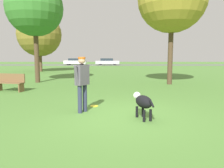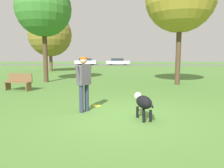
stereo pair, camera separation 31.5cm
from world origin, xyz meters
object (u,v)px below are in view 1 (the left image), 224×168
at_px(parked_car_white, 76,62).
at_px(parked_car_silver, 108,62).
at_px(frisbee, 95,106).
at_px(tree_near_left, 36,8).
at_px(person, 83,80).
at_px(dog, 144,102).
at_px(tree_far_left, 40,34).
at_px(park_bench, 12,82).

bearing_deg(parked_car_white, parked_car_silver, -3.18).
height_order(frisbee, tree_near_left, tree_near_left).
bearing_deg(parked_car_white, frisbee, -77.79).
bearing_deg(tree_near_left, parked_car_silver, 82.07).
distance_m(person, frisbee, 1.28).
bearing_deg(dog, frisbee, 26.01).
distance_m(frisbee, tree_far_left, 18.90).
distance_m(tree_near_left, parked_car_silver, 28.53).
distance_m(tree_far_left, park_bench, 14.55).
height_order(person, dog, person).
bearing_deg(tree_far_left, parked_car_white, 87.67).
distance_m(person, parked_car_silver, 35.48).
bearing_deg(frisbee, dog, -45.93).
relative_size(parked_car_silver, park_bench, 3.13).
bearing_deg(person, park_bench, 76.38).
height_order(frisbee, parked_car_white, parked_car_white).
bearing_deg(frisbee, parked_car_silver, 90.45).
height_order(tree_near_left, parked_car_white, tree_near_left).
height_order(tree_far_left, park_bench, tree_far_left).
xyz_separation_m(dog, frisbee, (-1.42, 1.47, -0.45)).
xyz_separation_m(parked_car_white, park_bench, (2.30, -32.04, -0.19)).
relative_size(dog, parked_car_silver, 0.23).
distance_m(person, tree_near_left, 9.20).
height_order(dog, park_bench, park_bench).
height_order(frisbee, park_bench, park_bench).
bearing_deg(parked_car_white, tree_far_left, -90.67).
bearing_deg(dog, parked_car_white, -5.80).
bearing_deg(tree_far_left, person, -68.43).
distance_m(dog, tree_far_left, 20.70).
height_order(tree_near_left, tree_far_left, tree_far_left).
bearing_deg(frisbee, tree_far_left, 113.28).
height_order(dog, parked_car_white, parked_car_white).
bearing_deg(park_bench, dog, -24.69).
bearing_deg(tree_far_left, tree_near_left, -73.01).
relative_size(dog, tree_near_left, 0.17).
bearing_deg(person, parked_car_silver, 31.33).
height_order(dog, tree_far_left, tree_far_left).
distance_m(person, dog, 1.91).
relative_size(person, tree_near_left, 0.26).
xyz_separation_m(parked_car_silver, park_bench, (-3.99, -31.51, -0.18)).
bearing_deg(tree_near_left, park_bench, -91.44).
distance_m(parked_car_white, parked_car_silver, 6.30).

